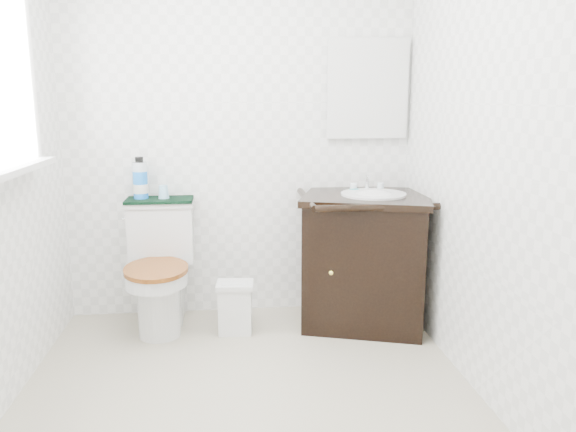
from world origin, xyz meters
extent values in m
plane|color=#B0A88E|center=(0.00, 0.00, 0.00)|extent=(2.40, 2.40, 0.00)
plane|color=white|center=(0.00, 1.20, 1.20)|extent=(2.40, 0.00, 2.40)
plane|color=white|center=(0.00, -1.20, 1.20)|extent=(2.40, 0.00, 2.40)
plane|color=white|center=(1.10, 0.00, 1.20)|extent=(0.00, 2.40, 2.40)
cube|color=silver|center=(0.82, 1.18, 1.45)|extent=(0.50, 0.02, 0.60)
cylinder|color=silver|center=(-0.50, 0.82, 0.19)|extent=(0.25, 0.25, 0.38)
cube|color=silver|center=(-0.50, 1.07, 0.19)|extent=(0.25, 0.28, 0.38)
cube|color=silver|center=(-0.50, 1.09, 0.56)|extent=(0.40, 0.18, 0.36)
cube|color=silver|center=(-0.50, 1.09, 0.75)|extent=(0.42, 0.20, 0.03)
cylinder|color=silver|center=(-0.50, 0.78, 0.38)|extent=(0.36, 0.36, 0.08)
cylinder|color=brown|center=(-0.50, 0.78, 0.43)|extent=(0.40, 0.40, 0.03)
cube|color=black|center=(0.77, 0.90, 0.39)|extent=(0.85, 0.78, 0.78)
cube|color=black|center=(0.77, 0.90, 0.80)|extent=(0.90, 0.83, 0.04)
cylinder|color=silver|center=(0.80, 0.88, 0.83)|extent=(0.39, 0.39, 0.01)
ellipsoid|color=silver|center=(0.80, 0.87, 0.77)|extent=(0.34, 0.34, 0.17)
cylinder|color=silver|center=(0.80, 1.04, 0.87)|extent=(0.02, 0.02, 0.10)
cube|color=silver|center=(-0.05, 0.82, 0.14)|extent=(0.21, 0.17, 0.28)
cube|color=silver|center=(-0.05, 0.82, 0.30)|extent=(0.23, 0.19, 0.03)
cube|color=black|center=(-0.50, 1.09, 0.78)|extent=(0.41, 0.22, 0.02)
cylinder|color=blue|center=(-0.61, 1.11, 0.87)|extent=(0.09, 0.09, 0.17)
cylinder|color=silver|center=(-0.61, 1.11, 0.98)|extent=(0.09, 0.09, 0.06)
cylinder|color=black|center=(-0.61, 1.11, 1.03)|extent=(0.05, 0.05, 0.03)
cone|color=#8DC7E7|center=(-0.47, 1.09, 0.83)|extent=(0.07, 0.07, 0.08)
ellipsoid|color=#186D75|center=(0.71, 1.03, 0.83)|extent=(0.08, 0.05, 0.02)
camera|label=1|loc=(-0.07, -2.39, 1.40)|focal=35.00mm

